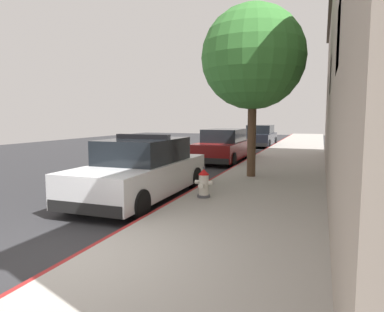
{
  "coord_description": "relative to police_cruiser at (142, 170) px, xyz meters",
  "views": [
    {
      "loc": [
        3.2,
        -4.05,
        2.12
      ],
      "look_at": [
        -0.31,
        5.48,
        1.0
      ],
      "focal_mm": 32.93,
      "sensor_mm": 36.0,
      "label": 1
    }
  ],
  "objects": [
    {
      "name": "ground_plane",
      "position": [
        -3.15,
        5.98,
        -0.84
      ],
      "size": [
        31.26,
        60.0,
        0.2
      ],
      "primitive_type": "cube",
      "color": "#2B2B2D"
    },
    {
      "name": "sidewalk_pavement",
      "position": [
        2.85,
        5.98,
        -0.66
      ],
      "size": [
        3.38,
        60.0,
        0.16
      ],
      "primitive_type": "cube",
      "color": "#9E9991",
      "rests_on": "ground"
    },
    {
      "name": "curb_painted_edge",
      "position": [
        1.12,
        5.98,
        -0.66
      ],
      "size": [
        0.08,
        60.0,
        0.16
      ],
      "primitive_type": "cube",
      "color": "maroon",
      "rests_on": "ground"
    },
    {
      "name": "police_cruiser",
      "position": [
        0.0,
        0.0,
        0.0
      ],
      "size": [
        1.94,
        4.84,
        1.68
      ],
      "color": "white",
      "rests_on": "ground"
    },
    {
      "name": "parked_car_silver_ahead",
      "position": [
        -0.02,
        8.2,
        -0.0
      ],
      "size": [
        1.94,
        4.84,
        1.56
      ],
      "color": "maroon",
      "rests_on": "ground"
    },
    {
      "name": "parked_car_dark_far",
      "position": [
        0.18,
        17.61,
        -0.0
      ],
      "size": [
        1.94,
        4.84,
        1.56
      ],
      "color": "black",
      "rests_on": "ground"
    },
    {
      "name": "fire_hydrant",
      "position": [
        1.69,
        -0.01,
        -0.23
      ],
      "size": [
        0.44,
        0.4,
        0.76
      ],
      "color": "#4C4C51",
      "rests_on": "sidewalk_pavement"
    },
    {
      "name": "street_tree",
      "position": [
        2.19,
        3.5,
        3.29
      ],
      "size": [
        3.35,
        3.35,
        5.55
      ],
      "color": "brown",
      "rests_on": "sidewalk_pavement"
    }
  ]
}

